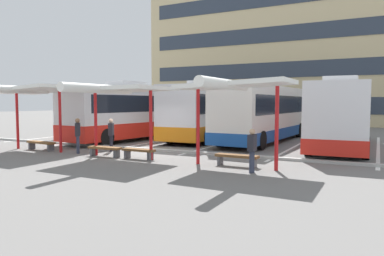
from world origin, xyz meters
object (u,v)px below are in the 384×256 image
Objects in this scene: coach_bus_2 at (213,112)px; waiting_passenger_0 at (252,148)px; bench_1 at (105,149)px; waiting_passenger_2 at (78,133)px; waiting_shelter_0 at (32,91)px; bench_2 at (139,152)px; waiting_shelter_2 at (233,87)px; coach_bus_0 at (117,113)px; bench_3 at (237,158)px; coach_bus_4 at (341,116)px; coach_bus_1 at (142,113)px; waiting_passenger_1 at (111,133)px; bench_0 at (41,144)px; coach_bus_3 at (265,113)px; waiting_shelter_1 at (118,91)px.

coach_bus_2 reaches higher than waiting_passenger_0.
waiting_passenger_2 is at bearing 173.10° from bench_1.
bench_2 is at bearing 2.57° from waiting_shelter_0.
waiting_shelter_2 is (4.40, -0.16, 2.70)m from bench_2.
waiting_shelter_2 is (10.62, 0.11, 0.00)m from waiting_shelter_0.
coach_bus_0 is 11.27m from waiting_passenger_2.
bench_3 is at bearing 90.00° from waiting_shelter_2.
coach_bus_4 reaches higher than bench_2.
bench_1 is 0.97× the size of waiting_passenger_2.
coach_bus_4 is at bearing 69.65° from waiting_shelter_2.
coach_bus_1 is at bearing 81.76° from waiting_shelter_0.
bench_0 is at bearing -159.02° from waiting_passenger_1.
bench_1 is 0.97× the size of bench_3.
coach_bus_3 is 10.73m from bench_1.
coach_bus_3 is 10.49m from waiting_passenger_0.
coach_bus_4 is 8.43m from bench_3.
coach_bus_0 is 0.83× the size of coach_bus_1.
coach_bus_1 is at bearing 141.52° from waiting_passenger_0.
coach_bus_3 is at bearing -2.23° from coach_bus_0.
coach_bus_4 reaches higher than waiting_passenger_2.
coach_bus_0 is 6.65× the size of waiting_passenger_0.
waiting_passenger_0 reaches higher than bench_1.
waiting_passenger_2 is (-11.08, -7.88, -0.76)m from coach_bus_4.
coach_bus_0 is 6.27× the size of waiting_passenger_1.
coach_bus_1 is 8.95m from waiting_shelter_1.
coach_bus_0 reaches higher than waiting_shelter_2.
waiting_shelter_0 is at bearing -153.18° from waiting_passenger_1.
bench_0 and bench_1 have the same top height.
waiting_shelter_1 is 3.10× the size of waiting_passenger_1.
waiting_passenger_2 reaches higher than bench_2.
waiting_passenger_0 is at bearing -76.49° from coach_bus_3.
coach_bus_1 is 12.05m from bench_3.
coach_bus_1 is 1.16× the size of coach_bus_4.
coach_bus_2 reaches higher than waiting_passenger_1.
waiting_passenger_1 is (-7.13, 1.20, 0.60)m from bench_3.
waiting_passenger_1 is (3.49, 1.76, -2.09)m from waiting_shelter_0.
bench_0 is 11.58m from waiting_passenger_0.
bench_0 is 3.78m from waiting_passenger_1.
coach_bus_2 is (4.14, 2.48, 0.04)m from coach_bus_1.
waiting_shelter_2 is at bearing 0.62° from waiting_shelter_0.
coach_bus_1 is 7.57× the size of waiting_passenger_1.
waiting_shelter_1 is at bearing -43.32° from waiting_passenger_1.
coach_bus_0 is at bearing 150.05° from coach_bus_1.
bench_3 is (1.53, -9.18, -1.44)m from coach_bus_3.
coach_bus_0 reaches higher than waiting_passenger_1.
waiting_passenger_1 is at bearing 20.98° from bench_0.
coach_bus_2 is 12.47m from waiting_passenger_0.
waiting_shelter_0 is (2.96, -10.21, 1.43)m from coach_bus_0.
waiting_shelter_2 is (-3.03, -8.18, 1.28)m from coach_bus_4.
waiting_shelter_0 is at bearing -177.57° from bench_1.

